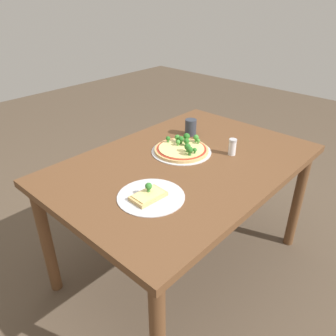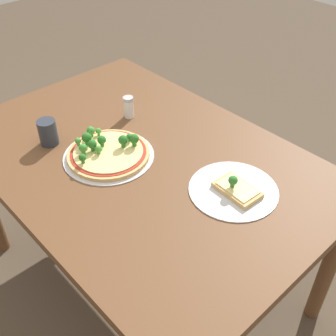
{
  "view_description": "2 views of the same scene",
  "coord_description": "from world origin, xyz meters",
  "px_view_note": "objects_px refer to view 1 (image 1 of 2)",
  "views": [
    {
      "loc": [
        -1.14,
        -0.93,
        1.48
      ],
      "look_at": [
        -0.13,
        -0.01,
        0.72
      ],
      "focal_mm": 35.0,
      "sensor_mm": 36.0,
      "label": 1
    },
    {
      "loc": [
        -0.93,
        0.73,
        1.61
      ],
      "look_at": [
        -0.13,
        -0.01,
        0.72
      ],
      "focal_mm": 45.0,
      "sensor_mm": 36.0,
      "label": 2
    }
  ],
  "objects_px": {
    "pizza_tray_whole": "(182,149)",
    "condiment_shaker": "(232,147)",
    "pizza_tray_slice": "(150,196)",
    "drinking_cup": "(191,127)",
    "dining_table": "(184,175)"
  },
  "relations": [
    {
      "from": "pizza_tray_slice",
      "to": "dining_table",
      "type": "bearing_deg",
      "value": 16.39
    },
    {
      "from": "dining_table",
      "to": "drinking_cup",
      "type": "relative_size",
      "value": 14.1
    },
    {
      "from": "pizza_tray_whole",
      "to": "condiment_shaker",
      "type": "bearing_deg",
      "value": -55.29
    },
    {
      "from": "drinking_cup",
      "to": "condiment_shaker",
      "type": "xyz_separation_m",
      "value": [
        -0.06,
        -0.33,
        -0.0
      ]
    },
    {
      "from": "pizza_tray_whole",
      "to": "drinking_cup",
      "type": "relative_size",
      "value": 3.36
    },
    {
      "from": "dining_table",
      "to": "condiment_shaker",
      "type": "relative_size",
      "value": 15.32
    },
    {
      "from": "pizza_tray_whole",
      "to": "pizza_tray_slice",
      "type": "height_order",
      "value": "pizza_tray_whole"
    },
    {
      "from": "dining_table",
      "to": "pizza_tray_whole",
      "type": "distance_m",
      "value": 0.15
    },
    {
      "from": "pizza_tray_whole",
      "to": "pizza_tray_slice",
      "type": "relative_size",
      "value": 1.11
    },
    {
      "from": "drinking_cup",
      "to": "condiment_shaker",
      "type": "height_order",
      "value": "drinking_cup"
    },
    {
      "from": "pizza_tray_whole",
      "to": "drinking_cup",
      "type": "bearing_deg",
      "value": 27.95
    },
    {
      "from": "dining_table",
      "to": "pizza_tray_slice",
      "type": "distance_m",
      "value": 0.37
    },
    {
      "from": "condiment_shaker",
      "to": "dining_table",
      "type": "bearing_deg",
      "value": 149.48
    },
    {
      "from": "pizza_tray_slice",
      "to": "drinking_cup",
      "type": "bearing_deg",
      "value": 24.97
    },
    {
      "from": "pizza_tray_slice",
      "to": "drinking_cup",
      "type": "xyz_separation_m",
      "value": [
        0.63,
        0.29,
        0.04
      ]
    }
  ]
}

